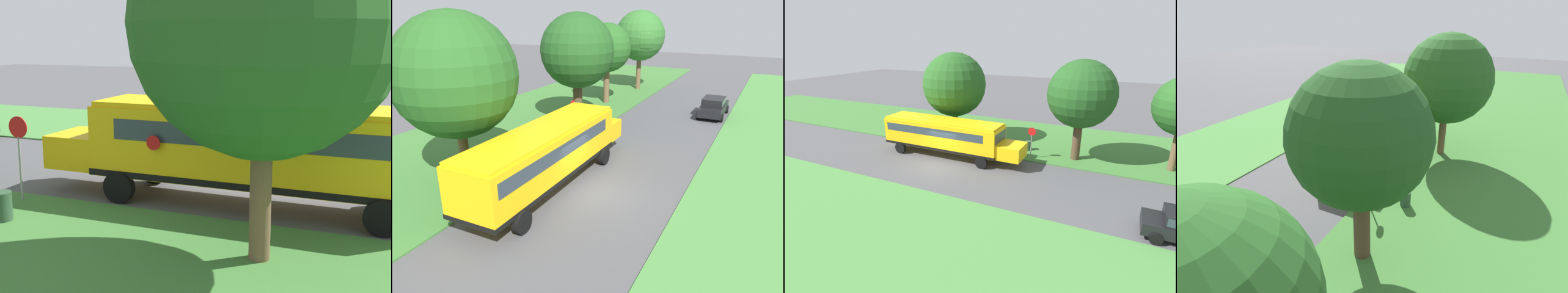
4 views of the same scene
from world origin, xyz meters
TOP-DOWN VIEW (x-y plane):
  - ground_plane at (0.00, 0.00)m, footprint 120.00×120.00m
  - grass_verge at (-10.00, 0.00)m, footprint 12.00×80.00m
  - school_bus at (-2.28, -0.47)m, footprint 2.84×12.42m
  - car_black_nearest at (2.80, 16.61)m, footprint 2.02×4.40m
  - oak_tree_beside_bus at (-6.24, -1.74)m, footprint 5.95×5.95m
  - oak_tree_roadside_mid at (-6.06, 9.73)m, footprint 5.34×5.34m
  - oak_tree_far_end at (-6.87, 16.80)m, footprint 4.28×4.28m
  - oak_tree_across_road at (-6.16, 23.82)m, footprint 5.10×5.10m
  - stop_sign at (-4.60, 6.33)m, footprint 0.08×0.68m
  - trash_bin at (-6.40, 5.55)m, footprint 0.56×0.56m

SIDE VIEW (x-z plane):
  - ground_plane at x=0.00m, z-range 0.00..0.00m
  - grass_verge at x=-10.00m, z-range 0.00..0.08m
  - trash_bin at x=-6.40m, z-range 0.00..0.90m
  - car_black_nearest at x=2.80m, z-range 0.10..1.66m
  - stop_sign at x=-4.60m, z-range 0.37..3.11m
  - school_bus at x=-2.28m, z-range 0.34..3.50m
  - oak_tree_far_end at x=-6.87m, z-range 1.51..8.69m
  - oak_tree_beside_bus at x=-6.24m, z-range 1.32..9.77m
  - oak_tree_across_road at x=-6.16m, z-range 1.48..9.65m
  - oak_tree_roadside_mid at x=-6.06m, z-range 1.48..9.66m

